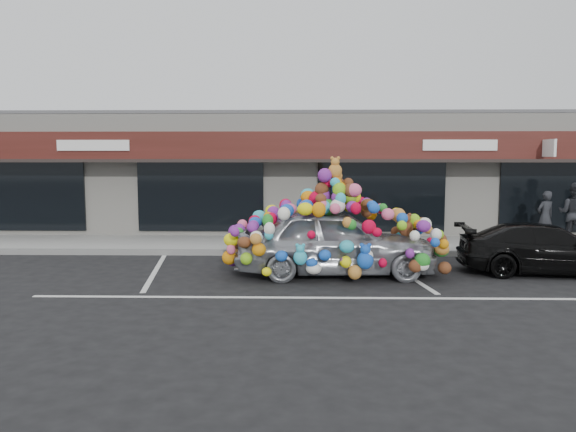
{
  "coord_description": "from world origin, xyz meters",
  "views": [
    {
      "loc": [
        0.32,
        -13.13,
        2.76
      ],
      "look_at": [
        0.0,
        1.4,
        1.23
      ],
      "focal_mm": 35.0,
      "sensor_mm": 36.0,
      "label": 1
    }
  ],
  "objects_px": {
    "pedestrian_b": "(574,213)",
    "black_sedan": "(547,249)",
    "toy_car": "(335,234)",
    "pedestrian_a": "(545,217)"
  },
  "relations": [
    {
      "from": "black_sedan",
      "to": "pedestrian_b",
      "type": "height_order",
      "value": "pedestrian_b"
    },
    {
      "from": "pedestrian_b",
      "to": "black_sedan",
      "type": "bearing_deg",
      "value": 98.86
    },
    {
      "from": "pedestrian_a",
      "to": "pedestrian_b",
      "type": "distance_m",
      "value": 0.79
    },
    {
      "from": "black_sedan",
      "to": "pedestrian_a",
      "type": "relative_size",
      "value": 2.59
    },
    {
      "from": "toy_car",
      "to": "pedestrian_a",
      "type": "relative_size",
      "value": 3.16
    },
    {
      "from": "pedestrian_a",
      "to": "pedestrian_b",
      "type": "height_order",
      "value": "pedestrian_b"
    },
    {
      "from": "pedestrian_a",
      "to": "pedestrian_b",
      "type": "bearing_deg",
      "value": 134.66
    },
    {
      "from": "pedestrian_b",
      "to": "pedestrian_a",
      "type": "bearing_deg",
      "value": 15.82
    },
    {
      "from": "black_sedan",
      "to": "pedestrian_b",
      "type": "distance_m",
      "value": 4.44
    },
    {
      "from": "black_sedan",
      "to": "toy_car",
      "type": "bearing_deg",
      "value": 98.58
    }
  ]
}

